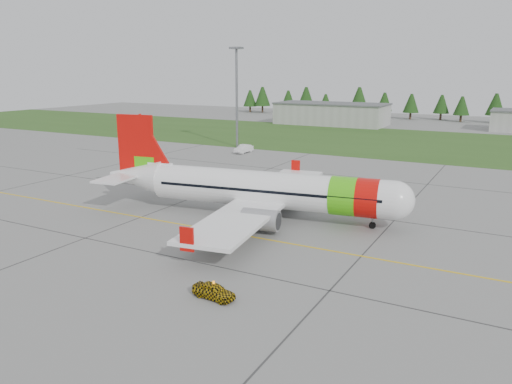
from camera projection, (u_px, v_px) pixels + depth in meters
The scene contains 9 objects.
ground at pixel (216, 266), 41.38m from camera, with size 320.00×320.00×0.00m, color gray.
aircraft at pixel (262, 190), 54.55m from camera, with size 35.58×33.11×10.81m.
follow_me_car at pixel (213, 277), 35.18m from camera, with size 1.33×1.12×3.30m, color #CCA20B.
service_van at pixel (243, 140), 97.57m from camera, with size 1.70×1.61×4.87m, color silver.
grass_strip at pixel (415, 143), 111.47m from camera, with size 320.00×50.00×0.03m, color #30561E.
taxi_guideline at pixel (260, 238), 48.21m from camera, with size 120.00×0.25×0.02m, color gold.
hangar_west at pixel (331, 114), 148.53m from camera, with size 32.00×14.00×6.00m, color #A8A8A3.
floodlight_mast at pixel (237, 99), 103.34m from camera, with size 0.50×0.50×20.00m, color slate.
treeline at pixel (452, 105), 158.16m from camera, with size 160.00×8.00×10.00m, color #1C3F14, non-canonical shape.
Camera 1 is at (21.34, -32.48, 15.83)m, focal length 35.00 mm.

